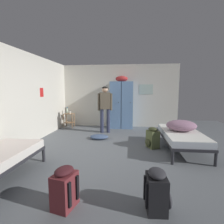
{
  "coord_description": "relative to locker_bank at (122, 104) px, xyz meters",
  "views": [
    {
      "loc": [
        0.48,
        -4.16,
        1.53
      ],
      "look_at": [
        0.0,
        0.3,
        0.95
      ],
      "focal_mm": 27.55,
      "sensor_mm": 36.0,
      "label": 1
    }
  ],
  "objects": [
    {
      "name": "ground_plane",
      "position": [
        -0.12,
        -2.69,
        -0.97
      ],
      "size": [
        9.51,
        9.51,
        0.0
      ],
      "primitive_type": "plane",
      "color": "slate"
    },
    {
      "name": "room_backdrop",
      "position": [
        -1.43,
        -1.35,
        0.31
      ],
      "size": [
        4.77,
        6.0,
        2.55
      ],
      "color": "silver",
      "rests_on": "ground_plane"
    },
    {
      "name": "locker_bank",
      "position": [
        0.0,
        0.0,
        0.0
      ],
      "size": [
        0.9,
        0.55,
        2.07
      ],
      "color": "#6B93C6",
      "rests_on": "ground_plane"
    },
    {
      "name": "shelf_unit",
      "position": [
        -2.15,
        -0.11,
        -0.62
      ],
      "size": [
        0.38,
        0.3,
        0.57
      ],
      "color": "#99704C",
      "rests_on": "ground_plane"
    },
    {
      "name": "bed_right",
      "position": [
        1.66,
        -2.43,
        -0.59
      ],
      "size": [
        0.9,
        1.9,
        0.49
      ],
      "color": "#28282D",
      "rests_on": "ground_plane"
    },
    {
      "name": "bedding_heap",
      "position": [
        1.66,
        -2.39,
        -0.34
      ],
      "size": [
        0.74,
        0.64,
        0.27
      ],
      "color": "gray",
      "rests_on": "bed_right"
    },
    {
      "name": "person_traveler",
      "position": [
        -0.54,
        -0.85,
        0.03
      ],
      "size": [
        0.5,
        0.3,
        1.65
      ],
      "color": "#2D334C",
      "rests_on": "ground_plane"
    },
    {
      "name": "water_bottle",
      "position": [
        -2.23,
        -0.09,
        -0.28
      ],
      "size": [
        0.06,
        0.06,
        0.25
      ],
      "color": "silver",
      "rests_on": "shelf_unit"
    },
    {
      "name": "lotion_bottle",
      "position": [
        -2.08,
        -0.15,
        -0.34
      ],
      "size": [
        0.06,
        0.06,
        0.14
      ],
      "color": "white",
      "rests_on": "shelf_unit"
    },
    {
      "name": "backpack_black",
      "position": [
        0.71,
        -4.78,
        -0.71
      ],
      "size": [
        0.35,
        0.33,
        0.55
      ],
      "color": "black",
      "rests_on": "ground_plane"
    },
    {
      "name": "backpack_olive",
      "position": [
        0.95,
        -2.33,
        -0.71
      ],
      "size": [
        0.4,
        0.39,
        0.55
      ],
      "color": "#566038",
      "rests_on": "ground_plane"
    },
    {
      "name": "backpack_maroon",
      "position": [
        -0.48,
        -4.85,
        -0.71
      ],
      "size": [
        0.38,
        0.37,
        0.55
      ],
      "color": "maroon",
      "rests_on": "ground_plane"
    },
    {
      "name": "clothes_pile_denim",
      "position": [
        -0.61,
        -1.67,
        -0.91
      ],
      "size": [
        0.57,
        0.44,
        0.13
      ],
      "color": "#42567A",
      "rests_on": "ground_plane"
    }
  ]
}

